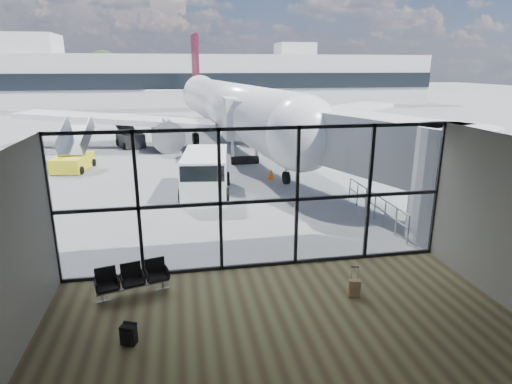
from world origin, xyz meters
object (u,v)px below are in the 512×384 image
object	(u,v)px
seating_row	(132,277)
suitcase	(354,288)
backpack	(128,335)
mobile_stairs	(73,160)
belt_loader	(130,138)
airliner	(227,106)
service_van	(205,174)

from	to	relation	value
seating_row	suitcase	distance (m)	6.22
backpack	mobile_stairs	bearing A→B (deg)	128.38
belt_loader	mobile_stairs	bearing A→B (deg)	-129.73
airliner	service_van	size ratio (longest dim) A/B	7.58
backpack	airliner	world-z (taller)	airliner
seating_row	mobile_stairs	bearing A→B (deg)	92.38
suitcase	belt_loader	xyz separation A→B (m)	(-8.41, 25.25, 0.40)
backpack	suitcase	size ratio (longest dim) A/B	0.60
belt_loader	backpack	bearing A→B (deg)	-105.30
backpack	suitcase	world-z (taller)	suitcase
belt_loader	mobile_stairs	xyz separation A→B (m)	(-2.66, -7.67, -0.05)
seating_row	belt_loader	size ratio (longest dim) A/B	0.45
seating_row	suitcase	bearing A→B (deg)	-26.85
seating_row	belt_loader	distance (m)	24.05
backpack	belt_loader	bearing A→B (deg)	118.38
seating_row	service_van	size ratio (longest dim) A/B	0.40
service_van	belt_loader	size ratio (longest dim) A/B	1.12
service_van	backpack	bearing A→B (deg)	-95.17
backpack	suitcase	distance (m)	6.06
seating_row	service_van	xyz separation A→B (m)	(2.71, 9.43, 0.58)
airliner	backpack	bearing A→B (deg)	-107.33
backpack	airliner	xyz separation A→B (m)	(5.52, 27.58, 2.74)
suitcase	airliner	size ratio (longest dim) A/B	0.02
suitcase	airliner	world-z (taller)	airliner
service_van	belt_loader	xyz separation A→B (m)	(-5.04, 14.51, -0.41)
service_van	mobile_stairs	world-z (taller)	mobile_stairs
service_van	belt_loader	world-z (taller)	service_van
seating_row	service_van	distance (m)	9.83
backpack	mobile_stairs	world-z (taller)	mobile_stairs
seating_row	mobile_stairs	distance (m)	17.01
service_van	mobile_stairs	xyz separation A→B (m)	(-7.70, 6.84, -0.47)
suitcase	service_van	size ratio (longest dim) A/B	0.17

